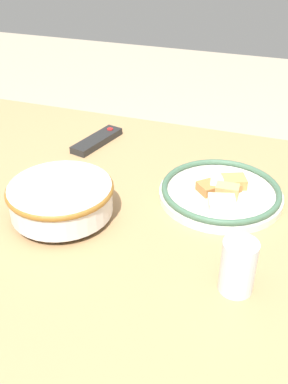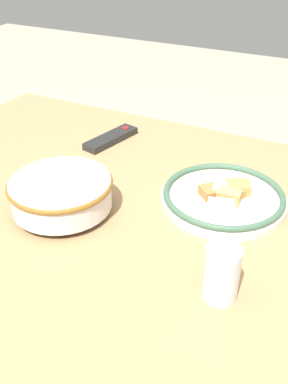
{
  "view_description": "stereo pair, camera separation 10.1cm",
  "coord_description": "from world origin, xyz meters",
  "views": [
    {
      "loc": [
        0.29,
        -0.78,
        1.3
      ],
      "look_at": [
        -0.0,
        0.03,
        0.76
      ],
      "focal_mm": 42.0,
      "sensor_mm": 36.0,
      "label": 1
    },
    {
      "loc": [
        0.38,
        -0.74,
        1.3
      ],
      "look_at": [
        -0.0,
        0.03,
        0.76
      ],
      "focal_mm": 42.0,
      "sensor_mm": 36.0,
      "label": 2
    }
  ],
  "objects": [
    {
      "name": "tv_remote",
      "position": [
        -0.24,
        0.29,
        0.73
      ],
      "size": [
        0.09,
        0.19,
        0.02
      ],
      "rotation": [
        0.0,
        0.0,
        6.05
      ],
      "color": "black",
      "rests_on": "dining_table"
    },
    {
      "name": "drinking_glass",
      "position": [
        0.24,
        -0.16,
        0.77
      ],
      "size": [
        0.06,
        0.06,
        0.1
      ],
      "color": "silver",
      "rests_on": "dining_table"
    },
    {
      "name": "dining_table",
      "position": [
        0.0,
        0.0,
        0.65
      ],
      "size": [
        1.46,
        1.01,
        0.72
      ],
      "color": "tan",
      "rests_on": "ground_plane"
    },
    {
      "name": "food_plate",
      "position": [
        0.16,
        0.12,
        0.73
      ],
      "size": [
        0.29,
        0.29,
        0.05
      ],
      "color": "silver",
      "rests_on": "dining_table"
    },
    {
      "name": "noodle_bowl",
      "position": [
        -0.16,
        -0.07,
        0.77
      ],
      "size": [
        0.23,
        0.23,
        0.08
      ],
      "color": "silver",
      "rests_on": "dining_table"
    }
  ]
}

